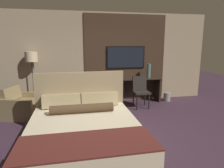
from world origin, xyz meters
TOP-DOWN VIEW (x-y plane):
  - ground_plane at (0.00, 0.00)m, footprint 16.00×16.00m
  - wall_back_tv_panel at (0.13, 2.59)m, footprint 7.20×0.09m
  - bed at (-0.68, -0.42)m, footprint 1.88×2.21m
  - desk at (0.87, 2.33)m, footprint 2.12×0.49m
  - tv at (0.87, 2.52)m, footprint 1.24×0.04m
  - desk_chair at (1.11, 1.75)m, footprint 0.45×0.45m
  - armchair_by_window at (-2.11, 1.63)m, footprint 1.05×1.08m
  - floor_lamp at (-1.95, 2.34)m, footprint 0.34×0.34m
  - vase_tall at (1.56, 2.26)m, footprint 0.12×0.12m
  - book at (1.29, 2.25)m, footprint 0.24×0.18m
  - waste_bin at (2.19, 2.17)m, footprint 0.22×0.22m

SIDE VIEW (x-z plane):
  - ground_plane at x=0.00m, z-range 0.00..0.00m
  - waste_bin at x=2.19m, z-range 0.00..0.28m
  - armchair_by_window at x=-2.11m, z-range -0.13..0.65m
  - bed at x=-0.68m, z-range -0.30..0.96m
  - desk at x=0.87m, z-range 0.15..0.93m
  - desk_chair at x=1.11m, z-range 0.09..1.01m
  - book at x=1.29m, z-range 0.78..0.81m
  - vase_tall at x=1.56m, z-range 0.78..1.23m
  - floor_lamp at x=-1.95m, z-range 0.55..2.18m
  - wall_back_tv_panel at x=0.13m, z-range 0.00..2.80m
  - tv at x=0.87m, z-range 1.07..1.77m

